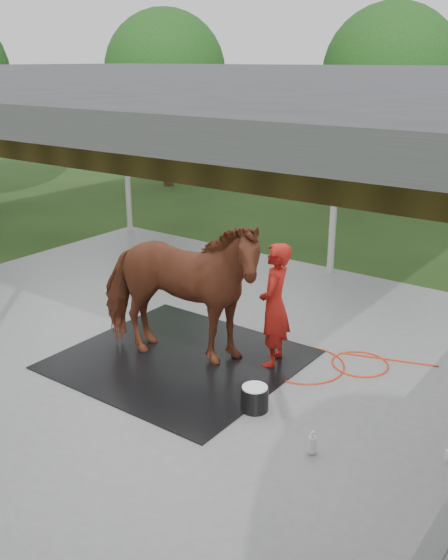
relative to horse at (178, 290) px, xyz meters
The scene contains 10 objects.
ground 1.16m from the horse, 106.01° to the left, with size 100.00×100.00×0.00m, color #1E3814.
concrete_slab 1.14m from the horse, 106.01° to the left, with size 12.00×10.00×0.05m, color slate.
pavilion_structure 2.82m from the horse, 106.01° to the left, with size 12.60×10.60×4.05m.
tree_belt 2.85m from the horse, 76.40° to the left, with size 28.00×28.00×5.80m.
rubber_mat 1.09m from the horse, 90.00° to the right, with size 3.19×2.99×0.02m, color black.
horse is the anchor object (origin of this frame).
handler 1.38m from the horse, 32.49° to the left, with size 0.66×0.43×1.81m, color #AE1912.
wash_bucket 1.95m from the horse, 16.46° to the right, with size 0.35×0.35×0.32m.
soap_bottle_a 2.97m from the horse, 18.13° to the right, with size 0.11×0.11×0.28m, color silver.
hose_coil 2.34m from the horse, 32.28° to the left, with size 2.21×1.71×0.02m.
Camera 1 is at (5.42, -6.38, 4.22)m, focal length 40.00 mm.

